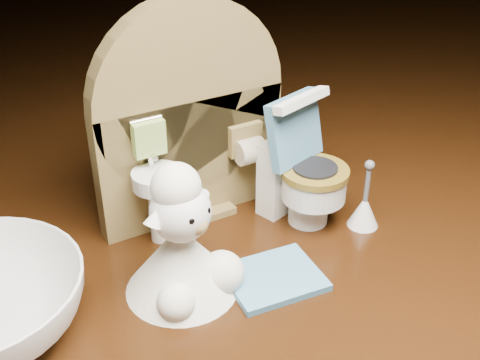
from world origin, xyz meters
The scene contains 5 objects.
backdrop_panel centered at (0.00, 0.06, 0.07)m, with size 0.13×0.05×0.15m.
toy_toilet centered at (0.06, 0.02, 0.03)m, with size 0.05×0.06×0.09m.
bath_mat centered at (0.01, -0.03, 0.00)m, with size 0.05×0.04×0.00m, color teal.
toilet_brush centered at (0.09, -0.01, 0.01)m, with size 0.02×0.02×0.05m.
plush_lamb centered at (-0.04, -0.01, 0.03)m, with size 0.07×0.07×0.09m.
Camera 1 is at (-0.15, -0.26, 0.23)m, focal length 45.00 mm.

